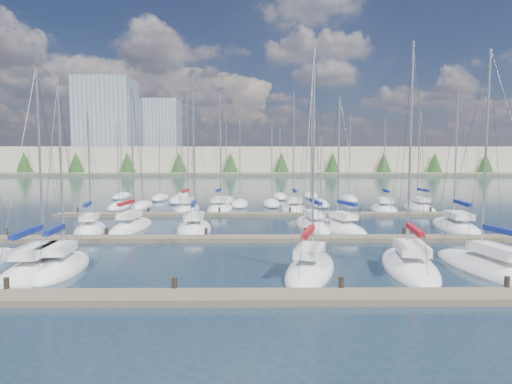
{
  "coord_description": "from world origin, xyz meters",
  "views": [
    {
      "loc": [
        -0.27,
        -17.12,
        6.62
      ],
      "look_at": [
        0.0,
        14.0,
        4.0
      ],
      "focal_mm": 30.0,
      "sensor_mm": 36.0,
      "label": 1
    }
  ],
  "objects_px": {
    "sailboat_c": "(61,267)",
    "sailboat_q": "(384,209)",
    "sailboat_i": "(131,227)",
    "sailboat_r": "(419,208)",
    "sailboat_p": "(294,209)",
    "sailboat_n": "(188,209)",
    "sailboat_m": "(456,227)",
    "sailboat_j": "(194,228)",
    "sailboat_e": "(409,266)",
    "sailboat_l": "(341,228)",
    "sailboat_o": "(220,208)",
    "sailboat_b": "(39,269)",
    "sailboat_h": "(90,230)",
    "sailboat_d": "(311,269)",
    "sailboat_f": "(490,269)",
    "sailboat_k": "(312,226)"
  },
  "relations": [
    {
      "from": "sailboat_f",
      "to": "sailboat_n",
      "type": "relative_size",
      "value": 0.92
    },
    {
      "from": "sailboat_o",
      "to": "sailboat_d",
      "type": "bearing_deg",
      "value": -71.16
    },
    {
      "from": "sailboat_p",
      "to": "sailboat_n",
      "type": "bearing_deg",
      "value": -179.46
    },
    {
      "from": "sailboat_d",
      "to": "sailboat_n",
      "type": "distance_m",
      "value": 29.83
    },
    {
      "from": "sailboat_p",
      "to": "sailboat_d",
      "type": "distance_m",
      "value": 27.78
    },
    {
      "from": "sailboat_c",
      "to": "sailboat_o",
      "type": "height_order",
      "value": "sailboat_o"
    },
    {
      "from": "sailboat_c",
      "to": "sailboat_q",
      "type": "height_order",
      "value": "sailboat_q"
    },
    {
      "from": "sailboat_i",
      "to": "sailboat_f",
      "type": "height_order",
      "value": "sailboat_i"
    },
    {
      "from": "sailboat_m",
      "to": "sailboat_b",
      "type": "bearing_deg",
      "value": -148.34
    },
    {
      "from": "sailboat_b",
      "to": "sailboat_p",
      "type": "xyz_separation_m",
      "value": [
        17.29,
        27.56,
        0.01
      ]
    },
    {
      "from": "sailboat_j",
      "to": "sailboat_n",
      "type": "distance_m",
      "value": 13.93
    },
    {
      "from": "sailboat_j",
      "to": "sailboat_o",
      "type": "xyz_separation_m",
      "value": [
        1.2,
        14.35,
        0.01
      ]
    },
    {
      "from": "sailboat_b",
      "to": "sailboat_q",
      "type": "bearing_deg",
      "value": 41.5
    },
    {
      "from": "sailboat_c",
      "to": "sailboat_h",
      "type": "bearing_deg",
      "value": 98.36
    },
    {
      "from": "sailboat_p",
      "to": "sailboat_d",
      "type": "xyz_separation_m",
      "value": [
        -1.72,
        -27.73,
        0.0
      ]
    },
    {
      "from": "sailboat_n",
      "to": "sailboat_r",
      "type": "xyz_separation_m",
      "value": [
        28.58,
        0.85,
        -0.01
      ]
    },
    {
      "from": "sailboat_c",
      "to": "sailboat_r",
      "type": "height_order",
      "value": "sailboat_r"
    },
    {
      "from": "sailboat_q",
      "to": "sailboat_f",
      "type": "distance_m",
      "value": 27.64
    },
    {
      "from": "sailboat_k",
      "to": "sailboat_m",
      "type": "distance_m",
      "value": 12.99
    },
    {
      "from": "sailboat_b",
      "to": "sailboat_l",
      "type": "relative_size",
      "value": 0.98
    },
    {
      "from": "sailboat_n",
      "to": "sailboat_l",
      "type": "xyz_separation_m",
      "value": [
        15.84,
        -13.65,
        -0.02
      ]
    },
    {
      "from": "sailboat_c",
      "to": "sailboat_l",
      "type": "relative_size",
      "value": 0.92
    },
    {
      "from": "sailboat_c",
      "to": "sailboat_h",
      "type": "height_order",
      "value": "sailboat_c"
    },
    {
      "from": "sailboat_l",
      "to": "sailboat_r",
      "type": "distance_m",
      "value": 19.31
    },
    {
      "from": "sailboat_n",
      "to": "sailboat_m",
      "type": "distance_m",
      "value": 29.58
    },
    {
      "from": "sailboat_l",
      "to": "sailboat_h",
      "type": "distance_m",
      "value": 22.21
    },
    {
      "from": "sailboat_o",
      "to": "sailboat_h",
      "type": "xyz_separation_m",
      "value": [
        -10.22,
        -15.11,
        -0.01
      ]
    },
    {
      "from": "sailboat_h",
      "to": "sailboat_r",
      "type": "xyz_separation_m",
      "value": [
        34.94,
        15.28,
        0.01
      ]
    },
    {
      "from": "sailboat_e",
      "to": "sailboat_b",
      "type": "bearing_deg",
      "value": -169.67
    },
    {
      "from": "sailboat_n",
      "to": "sailboat_e",
      "type": "height_order",
      "value": "sailboat_n"
    },
    {
      "from": "sailboat_p",
      "to": "sailboat_l",
      "type": "bearing_deg",
      "value": -77.78
    },
    {
      "from": "sailboat_f",
      "to": "sailboat_h",
      "type": "bearing_deg",
      "value": 145.39
    },
    {
      "from": "sailboat_b",
      "to": "sailboat_d",
      "type": "xyz_separation_m",
      "value": [
        15.57,
        -0.17,
        0.01
      ]
    },
    {
      "from": "sailboat_i",
      "to": "sailboat_p",
      "type": "bearing_deg",
      "value": 44.0
    },
    {
      "from": "sailboat_d",
      "to": "sailboat_q",
      "type": "relative_size",
      "value": 1.13
    },
    {
      "from": "sailboat_o",
      "to": "sailboat_l",
      "type": "xyz_separation_m",
      "value": [
        11.97,
        -14.33,
        -0.01
      ]
    },
    {
      "from": "sailboat_e",
      "to": "sailboat_h",
      "type": "height_order",
      "value": "sailboat_e"
    },
    {
      "from": "sailboat_p",
      "to": "sailboat_h",
      "type": "distance_m",
      "value": 24.12
    },
    {
      "from": "sailboat_i",
      "to": "sailboat_j",
      "type": "bearing_deg",
      "value": -1.69
    },
    {
      "from": "sailboat_l",
      "to": "sailboat_k",
      "type": "relative_size",
      "value": 0.92
    },
    {
      "from": "sailboat_o",
      "to": "sailboat_m",
      "type": "xyz_separation_m",
      "value": [
        22.54,
        -14.03,
        -0.02
      ]
    },
    {
      "from": "sailboat_f",
      "to": "sailboat_l",
      "type": "distance_m",
      "value": 15.13
    },
    {
      "from": "sailboat_l",
      "to": "sailboat_c",
      "type": "bearing_deg",
      "value": -159.85
    },
    {
      "from": "sailboat_i",
      "to": "sailboat_r",
      "type": "relative_size",
      "value": 1.07
    },
    {
      "from": "sailboat_b",
      "to": "sailboat_f",
      "type": "bearing_deg",
      "value": -3.0
    },
    {
      "from": "sailboat_j",
      "to": "sailboat_e",
      "type": "distance_m",
      "value": 19.64
    },
    {
      "from": "sailboat_l",
      "to": "sailboat_h",
      "type": "height_order",
      "value": "sailboat_l"
    },
    {
      "from": "sailboat_p",
      "to": "sailboat_c",
      "type": "height_order",
      "value": "sailboat_p"
    },
    {
      "from": "sailboat_r",
      "to": "sailboat_m",
      "type": "relative_size",
      "value": 0.99
    },
    {
      "from": "sailboat_p",
      "to": "sailboat_n",
      "type": "xyz_separation_m",
      "value": [
        -12.92,
        -0.07,
        0.02
      ]
    }
  ]
}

